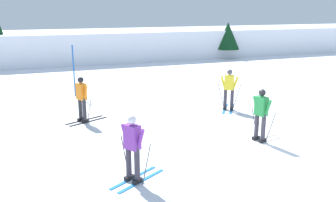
# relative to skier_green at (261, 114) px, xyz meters

# --- Properties ---
(ground_plane) EXTENTS (120.00, 120.00, 0.00)m
(ground_plane) POSITION_rel_skier_green_xyz_m (-1.12, -0.28, -0.92)
(ground_plane) COLOR white
(far_snow_ridge) EXTENTS (80.00, 6.89, 2.28)m
(far_snow_ridge) POSITION_rel_skier_green_xyz_m (-1.12, 20.79, 0.22)
(far_snow_ridge) COLOR white
(far_snow_ridge) RESTS_ON ground
(skier_green) EXTENTS (1.64, 0.98, 1.71)m
(skier_green) POSITION_rel_skier_green_xyz_m (0.00, 0.00, 0.00)
(skier_green) COLOR silver
(skier_green) RESTS_ON ground
(skier_yellow) EXTENTS (1.22, 1.52, 1.71)m
(skier_yellow) POSITION_rel_skier_green_xyz_m (0.89, 3.57, 0.00)
(skier_yellow) COLOR #237AC6
(skier_yellow) RESTS_ON ground
(skier_orange) EXTENTS (1.61, 1.00, 1.71)m
(skier_orange) POSITION_rel_skier_green_xyz_m (-5.00, 4.02, -0.00)
(skier_orange) COLOR black
(skier_orange) RESTS_ON ground
(skier_purple) EXTENTS (1.56, 1.14, 1.71)m
(skier_purple) POSITION_rel_skier_green_xyz_m (-4.50, -1.28, 0.00)
(skier_purple) COLOR #237AC6
(skier_purple) RESTS_ON ground
(trail_marker_pole) EXTENTS (0.06, 0.06, 2.45)m
(trail_marker_pole) POSITION_rel_skier_green_xyz_m (-4.81, 8.26, 0.31)
(trail_marker_pole) COLOR #1E56AD
(trail_marker_pole) RESTS_ON ground
(conifer_far_right) EXTENTS (1.97, 1.97, 2.96)m
(conifer_far_right) POSITION_rel_skier_green_xyz_m (8.67, 17.50, 0.94)
(conifer_far_right) COLOR #513823
(conifer_far_right) RESTS_ON ground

